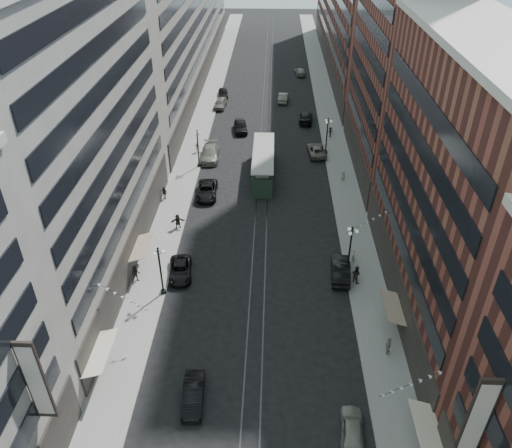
# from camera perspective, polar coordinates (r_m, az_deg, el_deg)

# --- Properties ---
(ground) EXTENTS (220.00, 220.00, 0.00)m
(ground) POSITION_cam_1_polar(r_m,az_deg,el_deg) (76.06, 0.95, 8.15)
(ground) COLOR black
(ground) RESTS_ON ground
(sidewalk_west) EXTENTS (4.00, 180.00, 0.15)m
(sidewalk_west) POSITION_cam_1_polar(r_m,az_deg,el_deg) (86.01, -6.39, 11.16)
(sidewalk_west) COLOR gray
(sidewalk_west) RESTS_ON ground
(sidewalk_east) EXTENTS (4.00, 180.00, 0.15)m
(sidewalk_east) POSITION_cam_1_polar(r_m,az_deg,el_deg) (85.70, 8.61, 10.90)
(sidewalk_east) COLOR gray
(sidewalk_east) RESTS_ON ground
(rail_west) EXTENTS (0.12, 180.00, 0.02)m
(rail_west) POSITION_cam_1_polar(r_m,az_deg,el_deg) (85.19, 0.62, 11.09)
(rail_west) COLOR #2D2D33
(rail_west) RESTS_ON ground
(rail_east) EXTENTS (0.12, 180.00, 0.02)m
(rail_east) POSITION_cam_1_polar(r_m,az_deg,el_deg) (85.17, 1.58, 11.07)
(rail_east) COLOR #2D2D33
(rail_east) RESTS_ON ground
(building_west_mid) EXTENTS (8.00, 36.00, 28.00)m
(building_west_mid) POSITION_cam_1_polar(r_m,az_deg,el_deg) (49.15, -20.12, 9.02)
(building_west_mid) COLOR #9D9A8C
(building_west_mid) RESTS_ON ground
(building_west_far) EXTENTS (8.00, 90.00, 26.00)m
(building_west_far) POSITION_cam_1_polar(r_m,az_deg,el_deg) (107.95, -8.36, 22.88)
(building_west_far) COLOR #9D9A8C
(building_west_far) RESTS_ON ground
(building_east_mid) EXTENTS (8.00, 30.00, 24.00)m
(building_east_mid) POSITION_cam_1_polar(r_m,az_deg,el_deg) (45.00, 22.38, 3.30)
(building_east_mid) COLOR brown
(building_east_mid) RESTS_ON ground
(building_east_tower) EXTENTS (8.00, 26.00, 42.00)m
(building_east_tower) POSITION_cam_1_polar(r_m,az_deg,el_deg) (67.50, 16.85, 22.34)
(building_east_tower) COLOR brown
(building_east_tower) RESTS_ON ground
(building_east_far) EXTENTS (8.00, 72.00, 24.00)m
(building_east_far) POSITION_cam_1_polar(r_m,az_deg,el_deg) (116.52, 10.66, 22.98)
(building_east_far) COLOR brown
(building_east_far) RESTS_ON ground
(lamppost_sw_far) EXTENTS (1.03, 1.14, 5.52)m
(lamppost_sw_far) POSITION_cam_1_polar(r_m,az_deg,el_deg) (48.33, -10.87, -5.09)
(lamppost_sw_far) COLOR black
(lamppost_sw_far) RESTS_ON sidewalk_west
(lamppost_sw_mid) EXTENTS (1.03, 1.14, 5.52)m
(lamppost_sw_mid) POSITION_cam_1_polar(r_m,az_deg,el_deg) (70.97, -6.65, 8.72)
(lamppost_sw_mid) COLOR black
(lamppost_sw_mid) RESTS_ON sidewalk_west
(lamppost_se_far) EXTENTS (1.03, 1.14, 5.52)m
(lamppost_se_far) POSITION_cam_1_polar(r_m,az_deg,el_deg) (50.99, 10.69, -2.72)
(lamppost_se_far) COLOR black
(lamppost_se_far) RESTS_ON sidewalk_east
(lamppost_se_mid) EXTENTS (1.03, 1.14, 5.52)m
(lamppost_se_mid) POSITION_cam_1_polar(r_m,az_deg,el_deg) (75.19, 8.11, 10.09)
(lamppost_se_mid) COLOR black
(lamppost_se_mid) RESTS_ON sidewalk_east
(streetcar) EXTENTS (2.86, 12.93, 3.58)m
(streetcar) POSITION_cam_1_polar(r_m,az_deg,el_deg) (68.85, 0.83, 6.78)
(streetcar) COLOR #233828
(streetcar) RESTS_ON ground
(car_2) EXTENTS (2.82, 5.05, 1.33)m
(car_2) POSITION_cam_1_polar(r_m,az_deg,el_deg) (51.80, -8.64, -5.22)
(car_2) COLOR black
(car_2) RESTS_ON ground
(car_4) EXTENTS (2.02, 4.23, 1.39)m
(car_4) POSITION_cam_1_polar(r_m,az_deg,el_deg) (39.48, 10.93, -21.98)
(car_4) COLOR gray
(car_4) RESTS_ON ground
(car_5) EXTENTS (1.82, 4.54, 1.47)m
(car_5) POSITION_cam_1_polar(r_m,az_deg,el_deg) (40.81, -7.16, -18.76)
(car_5) COLOR black
(car_5) RESTS_ON ground
(pedestrian_2) EXTENTS (0.99, 0.74, 1.81)m
(pedestrian_2) POSITION_cam_1_polar(r_m,az_deg,el_deg) (51.53, -13.59, -5.58)
(pedestrian_2) COLOR black
(pedestrian_2) RESTS_ON sidewalk_west
(pedestrian_4) EXTENTS (0.79, 1.16, 1.81)m
(pedestrian_4) POSITION_cam_1_polar(r_m,az_deg,el_deg) (44.70, 14.89, -13.26)
(pedestrian_4) COLOR gray
(pedestrian_4) RESTS_ON sidewalk_east
(car_7) EXTENTS (2.76, 5.62, 1.54)m
(car_7) POSITION_cam_1_polar(r_m,az_deg,el_deg) (64.74, -5.64, 3.84)
(car_7) COLOR black
(car_7) RESTS_ON ground
(car_8) EXTENTS (2.85, 6.23, 1.77)m
(car_8) POSITION_cam_1_polar(r_m,az_deg,el_deg) (74.14, -5.27, 8.05)
(car_8) COLOR slate
(car_8) RESTS_ON ground
(car_9) EXTENTS (2.35, 4.63, 1.51)m
(car_9) POSITION_cam_1_polar(r_m,az_deg,el_deg) (98.63, -3.78, 14.72)
(car_9) COLOR black
(car_9) RESTS_ON ground
(car_10) EXTENTS (2.20, 5.29, 1.70)m
(car_10) POSITION_cam_1_polar(r_m,az_deg,el_deg) (51.69, 9.64, -5.16)
(car_10) COLOR black
(car_10) RESTS_ON ground
(car_11) EXTENTS (2.92, 5.54, 1.49)m
(car_11) POSITION_cam_1_polar(r_m,az_deg,el_deg) (75.66, 6.92, 8.38)
(car_11) COLOR slate
(car_11) RESTS_ON ground
(car_12) EXTENTS (2.73, 5.61, 1.57)m
(car_12) POSITION_cam_1_polar(r_m,az_deg,el_deg) (87.07, 5.71, 11.99)
(car_12) COLOR black
(car_12) RESTS_ON ground
(car_13) EXTENTS (2.68, 5.32, 1.74)m
(car_13) POSITION_cam_1_polar(r_m,az_deg,el_deg) (83.09, -1.78, 11.11)
(car_13) COLOR black
(car_13) RESTS_ON ground
(car_14) EXTENTS (2.01, 4.92, 1.59)m
(car_14) POSITION_cam_1_polar(r_m,az_deg,el_deg) (96.10, 3.10, 14.24)
(car_14) COLOR #67675C
(car_14) RESTS_ON ground
(pedestrian_5) EXTENTS (1.70, 0.89, 1.76)m
(pedestrian_5) POSITION_cam_1_polar(r_m,az_deg,el_deg) (58.56, -8.93, 0.32)
(pedestrian_5) COLOR black
(pedestrian_5) RESTS_ON sidewalk_west
(pedestrian_6) EXTENTS (0.97, 0.66, 1.52)m
(pedestrian_6) POSITION_cam_1_polar(r_m,az_deg,el_deg) (76.14, -6.71, 8.71)
(pedestrian_6) COLOR #BCB39B
(pedestrian_6) RESTS_ON sidewalk_west
(pedestrian_7) EXTENTS (1.05, 1.02, 1.94)m
(pedestrian_7) POSITION_cam_1_polar(r_m,az_deg,el_deg) (50.97, 11.36, -5.65)
(pedestrian_7) COLOR black
(pedestrian_7) RESTS_ON sidewalk_east
(pedestrian_8) EXTENTS (0.58, 0.41, 1.53)m
(pedestrian_8) POSITION_cam_1_polar(r_m,az_deg,el_deg) (68.57, 9.91, 5.43)
(pedestrian_8) COLOR #A69A8A
(pedestrian_8) RESTS_ON sidewalk_east
(pedestrian_9) EXTENTS (1.09, 0.54, 1.63)m
(pedestrian_9) POSITION_cam_1_polar(r_m,az_deg,el_deg) (81.46, 8.48, 10.34)
(pedestrian_9) COLOR black
(pedestrian_9) RESTS_ON sidewalk_east
(car_extra_0) EXTENTS (2.40, 5.00, 1.65)m
(car_extra_0) POSITION_cam_1_polar(r_m,az_deg,el_deg) (93.21, -4.11, 13.60)
(car_extra_0) COLOR #646259
(car_extra_0) RESTS_ON ground
(car_extra_1) EXTENTS (2.57, 5.06, 1.41)m
(car_extra_1) POSITION_cam_1_polar(r_m,az_deg,el_deg) (111.76, 5.05, 16.95)
(car_extra_1) COLOR gray
(car_extra_1) RESTS_ON ground
(pedestrian_extra_1) EXTENTS (1.08, 0.86, 1.68)m
(pedestrian_extra_1) POSITION_cam_1_polar(r_m,az_deg,el_deg) (64.57, -10.44, 3.54)
(pedestrian_extra_1) COLOR black
(pedestrian_extra_1) RESTS_ON sidewalk_west
(pedestrian_extra_2) EXTENTS (0.54, 0.65, 1.53)m
(pedestrian_extra_2) POSITION_cam_1_polar(r_m,az_deg,el_deg) (53.77, 11.10, -3.51)
(pedestrian_extra_2) COLOR #BAAE9A
(pedestrian_extra_2) RESTS_ON sidewalk_east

